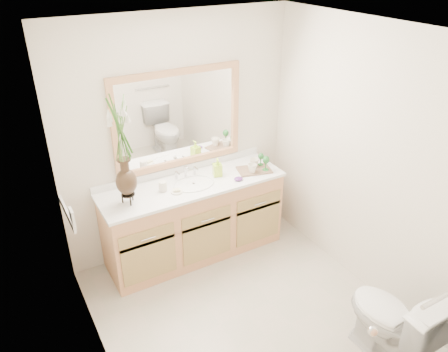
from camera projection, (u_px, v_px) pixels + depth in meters
floor at (247, 313)px, 3.86m from camera, size 2.60×2.60×0.00m
ceiling at (256, 32)px, 2.73m from camera, size 2.40×2.60×0.02m
wall_back at (179, 138)px, 4.29m from camera, size 2.40×0.02×2.40m
wall_front at (384, 307)px, 2.30m from camera, size 2.40×0.02×2.40m
wall_left at (92, 245)px, 2.77m from camera, size 0.02×2.60×2.40m
wall_right at (365, 162)px, 3.82m from camera, size 0.02×2.60×2.40m
vanity at (194, 220)px, 4.45m from camera, size 1.80×0.55×0.80m
counter at (193, 185)px, 4.25m from camera, size 1.84×0.57×0.03m
sink at (194, 189)px, 4.26m from camera, size 0.38×0.34×0.23m
mirror at (179, 119)px, 4.18m from camera, size 1.32×0.04×0.97m
switch_plate at (72, 216)px, 3.47m from camera, size 0.02×0.12×0.12m
toilet at (391, 322)px, 3.29m from camera, size 0.42×0.75×0.74m
flower_vase at (121, 140)px, 3.64m from camera, size 0.22×0.22×0.90m
tumbler at (163, 186)px, 4.10m from camera, size 0.08×0.08×0.10m
soap_dish at (177, 191)px, 4.08m from camera, size 0.11×0.11×0.04m
soap_bottle at (217, 168)px, 4.35m from camera, size 0.09×0.10×0.17m
purple_dish at (238, 179)px, 4.29m from camera, size 0.11×0.09×0.03m
tray at (254, 170)px, 4.48m from camera, size 0.38×0.30×0.02m
mug_left at (252, 168)px, 4.39m from camera, size 0.12×0.11×0.10m
mug_right at (254, 163)px, 4.50m from camera, size 0.12×0.12×0.09m
goblet_front at (266, 161)px, 4.41m from camera, size 0.07×0.07×0.16m
goblet_back at (261, 157)px, 4.52m from camera, size 0.06×0.06×0.13m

